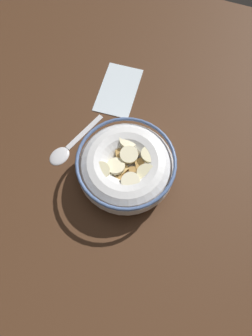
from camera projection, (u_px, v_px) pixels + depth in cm
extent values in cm
cube|color=#472B19|center=(126.00, 176.00, 60.52)|extent=(98.90, 98.90, 2.00)
cylinder|color=white|center=(126.00, 174.00, 59.31)|extent=(9.38, 9.38, 0.60)
torus|color=white|center=(126.00, 168.00, 56.74)|extent=(17.06, 17.06, 6.17)
torus|color=#4C6699|center=(126.00, 161.00, 54.17)|extent=(17.15, 17.15, 0.60)
cylinder|color=white|center=(126.00, 166.00, 56.08)|extent=(13.36, 13.36, 0.40)
cube|color=#AD7F42|center=(135.00, 173.00, 54.97)|extent=(2.60, 2.55, 1.11)
cube|color=#B78947|center=(132.00, 189.00, 53.84)|extent=(2.80, 2.79, 1.05)
cube|color=#B78947|center=(105.00, 151.00, 56.34)|extent=(2.68, 2.66, 0.99)
cube|color=#AD7F42|center=(148.00, 153.00, 56.28)|extent=(2.52, 2.53, 0.93)
cube|color=#AD7F42|center=(130.00, 136.00, 57.38)|extent=(2.29, 2.27, 0.93)
cube|color=tan|center=(121.00, 169.00, 55.21)|extent=(2.64, 2.63, 0.88)
cube|color=tan|center=(136.00, 150.00, 56.55)|extent=(2.31, 2.27, 0.98)
cube|color=#B78947|center=(115.00, 141.00, 57.10)|extent=(2.78, 2.75, 1.15)
cube|color=#AD7F42|center=(104.00, 164.00, 55.48)|extent=(2.70, 2.70, 0.93)
cube|color=tan|center=(94.00, 171.00, 55.06)|extent=(2.69, 2.69, 0.90)
cube|color=#B78947|center=(141.00, 164.00, 55.38)|extent=(2.69, 2.68, 0.94)
cube|color=tan|center=(159.00, 166.00, 55.43)|extent=(2.22, 2.27, 1.00)
cube|color=#AD7F42|center=(102.00, 178.00, 54.62)|extent=(2.60, 2.56, 1.04)
cube|color=#B78947|center=(121.00, 154.00, 56.11)|extent=(2.67, 2.65, 1.02)
cube|color=#AD7F42|center=(124.00, 182.00, 54.18)|extent=(2.47, 2.43, 1.02)
cube|color=#B78947|center=(143.00, 141.00, 57.04)|extent=(2.73, 2.75, 1.10)
cube|color=#B78947|center=(143.00, 188.00, 53.79)|extent=(2.76, 2.76, 0.92)
cube|color=tan|center=(149.00, 172.00, 54.92)|extent=(2.14, 2.19, 1.00)
cube|color=#B78947|center=(151.00, 181.00, 54.25)|extent=(2.78, 2.75, 1.14)
cube|color=#B78947|center=(112.00, 180.00, 54.39)|extent=(2.77, 2.77, 1.00)
cylinder|color=#F4EABC|center=(128.00, 140.00, 56.17)|extent=(4.03, 4.04, 1.34)
cylinder|color=beige|center=(146.00, 173.00, 53.76)|extent=(4.51, 4.48, 1.11)
cylinder|color=#F4EABC|center=(132.00, 155.00, 55.00)|extent=(4.05, 4.03, 0.99)
cylinder|color=#F9EFC6|center=(131.00, 181.00, 53.09)|extent=(3.21, 3.18, 0.81)
cylinder|color=#F4EABC|center=(116.00, 166.00, 54.53)|extent=(4.14, 4.13, 1.39)
cylinder|color=beige|center=(101.00, 171.00, 53.80)|extent=(3.86, 3.85, 0.93)
cylinder|color=beige|center=(150.00, 154.00, 55.01)|extent=(3.66, 3.66, 0.88)
ellipsoid|color=silver|center=(59.00, 155.00, 60.61)|extent=(5.14, 4.57, 0.80)
cube|color=silver|center=(85.00, 132.00, 62.79)|extent=(9.22, 4.47, 0.36)
cube|color=silver|center=(118.00, 90.00, 66.59)|extent=(12.91, 8.27, 0.30)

